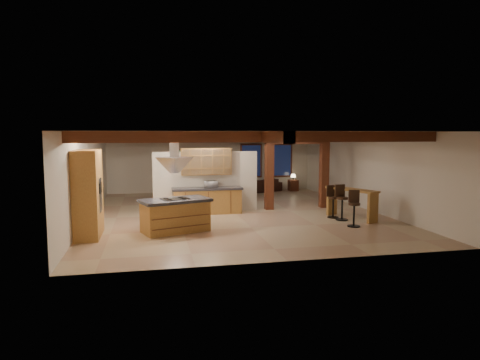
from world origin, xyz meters
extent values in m
plane|color=tan|center=(0.00, 0.00, 0.00)|extent=(12.00, 12.00, 0.00)
plane|color=beige|center=(0.00, 6.00, 1.45)|extent=(10.00, 0.00, 10.00)
plane|color=beige|center=(0.00, -6.00, 1.45)|extent=(10.00, 0.00, 10.00)
plane|color=beige|center=(-5.00, 0.00, 1.45)|extent=(0.00, 12.00, 12.00)
plane|color=beige|center=(5.00, 0.00, 1.45)|extent=(0.00, 12.00, 12.00)
plane|color=#3E2513|center=(0.00, 0.00, 2.90)|extent=(12.00, 12.00, 0.00)
cube|color=#441C11|center=(0.00, -4.00, 2.76)|extent=(10.00, 0.25, 0.28)
cube|color=#441C11|center=(0.00, -1.30, 2.76)|extent=(10.00, 0.25, 0.28)
cube|color=#441C11|center=(0.00, 1.30, 2.76)|extent=(10.00, 0.25, 0.28)
cube|color=#441C11|center=(0.00, 4.00, 2.76)|extent=(10.00, 0.25, 0.28)
cube|color=#441C11|center=(0.00, 0.00, 2.76)|extent=(0.28, 12.00, 0.28)
cube|color=#441C11|center=(1.40, 0.50, 1.45)|extent=(0.30, 0.30, 2.90)
cube|color=#441C11|center=(3.60, 0.50, 1.45)|extent=(0.30, 0.30, 2.90)
cube|color=#441C11|center=(2.50, 0.50, 2.60)|extent=(2.50, 0.28, 0.28)
cube|color=beige|center=(-1.00, 0.50, 1.10)|extent=(3.80, 0.18, 2.20)
cube|color=#A77D35|center=(-4.67, -2.60, 1.20)|extent=(0.64, 1.60, 2.40)
cube|color=silver|center=(-4.37, -2.60, 1.15)|extent=(0.06, 0.62, 0.95)
cube|color=black|center=(-4.33, -2.60, 1.35)|extent=(0.01, 0.50, 0.28)
cube|color=#A77D35|center=(-1.00, 0.11, 0.43)|extent=(2.40, 0.60, 0.86)
cube|color=black|center=(-1.00, 0.11, 0.90)|extent=(2.50, 0.66, 0.08)
cube|color=#A77D35|center=(-1.00, 0.32, 1.85)|extent=(1.80, 0.34, 0.95)
cube|color=silver|center=(-1.00, 0.14, 1.85)|extent=(1.74, 0.02, 0.90)
pyramid|color=silver|center=(-2.29, -2.53, 1.73)|extent=(1.10, 1.10, 0.45)
cube|color=silver|center=(-2.29, -2.53, 2.54)|extent=(0.26, 0.22, 0.73)
cube|color=#441C11|center=(2.00, 5.94, 1.50)|extent=(1.10, 0.05, 1.70)
cube|color=black|center=(2.00, 5.91, 1.50)|extent=(0.95, 0.02, 1.55)
cube|color=#441C11|center=(3.60, 5.94, 1.50)|extent=(1.10, 0.05, 1.70)
cube|color=black|center=(3.60, 5.91, 1.50)|extent=(0.95, 0.02, 1.55)
cube|color=#441C11|center=(-1.50, 5.94, 1.70)|extent=(0.65, 0.04, 0.85)
cube|color=#26592A|center=(-1.50, 5.92, 1.70)|extent=(0.55, 0.01, 0.75)
cylinder|color=silver|center=(-2.60, -2.80, 2.87)|extent=(0.16, 0.16, 0.03)
cylinder|color=silver|center=(-1.00, -0.50, 2.87)|extent=(0.16, 0.16, 0.03)
cylinder|color=silver|center=(-4.00, -2.50, 2.87)|extent=(0.16, 0.16, 0.03)
cube|color=#A77D35|center=(-2.29, -2.53, 0.44)|extent=(2.04, 1.46, 0.88)
cube|color=black|center=(-2.29, -2.53, 0.92)|extent=(2.20, 1.62, 0.08)
cube|color=black|center=(-2.29, -2.53, 0.97)|extent=(0.89, 0.73, 0.02)
imported|color=#391E0E|center=(-0.01, 3.27, 0.35)|extent=(2.25, 1.77, 0.70)
imported|color=black|center=(2.35, 5.35, 0.31)|extent=(2.29, 1.64, 0.62)
imported|color=#AFAEB3|center=(-0.87, 0.11, 1.06)|extent=(0.50, 0.41, 0.24)
cube|color=#A77D35|center=(3.60, -1.82, 0.99)|extent=(1.20, 1.97, 0.06)
cube|color=#A77D35|center=(3.94, -2.63, 0.48)|extent=(0.44, 0.26, 0.97)
cube|color=#A77D35|center=(3.26, -1.02, 0.48)|extent=(0.44, 0.26, 0.97)
cube|color=#441C11|center=(4.04, 5.38, 0.27)|extent=(0.45, 0.45, 0.55)
cylinder|color=black|center=(4.04, 5.38, 0.62)|extent=(0.05, 0.05, 0.14)
cone|color=beige|center=(4.04, 5.38, 0.76)|extent=(0.25, 0.25, 0.16)
cylinder|color=black|center=(3.12, -2.99, 0.70)|extent=(0.35, 0.35, 0.07)
cube|color=black|center=(3.18, -2.84, 0.93)|extent=(0.32, 0.16, 0.39)
cylinder|color=black|center=(3.12, -2.99, 0.35)|extent=(0.06, 0.06, 0.68)
cylinder|color=black|center=(3.12, -2.99, 0.02)|extent=(0.39, 0.39, 0.03)
cylinder|color=black|center=(3.20, -1.99, 0.73)|extent=(0.37, 0.37, 0.07)
cube|color=black|center=(3.19, -1.81, 0.97)|extent=(0.35, 0.06, 0.41)
cylinder|color=black|center=(3.20, -1.99, 0.37)|extent=(0.06, 0.06, 0.71)
cylinder|color=black|center=(3.20, -1.99, 0.02)|extent=(0.41, 0.41, 0.03)
cylinder|color=black|center=(3.08, -1.54, 0.69)|extent=(0.34, 0.34, 0.07)
cube|color=black|center=(3.04, -1.38, 0.91)|extent=(0.32, 0.12, 0.38)
cylinder|color=black|center=(3.08, -1.54, 0.34)|extent=(0.06, 0.06, 0.67)
cylinder|color=black|center=(3.08, -1.54, 0.02)|extent=(0.38, 0.38, 0.03)
cube|color=#441C11|center=(-0.61, 2.42, 0.47)|extent=(0.51, 0.51, 0.06)
cube|color=#441C11|center=(-0.64, 2.64, 0.86)|extent=(0.44, 0.13, 0.79)
cylinder|color=#441C11|center=(-0.75, 2.22, 0.22)|extent=(0.05, 0.05, 0.44)
cylinder|color=#441C11|center=(-0.40, 2.28, 0.22)|extent=(0.05, 0.05, 0.44)
cylinder|color=#441C11|center=(-0.81, 2.57, 0.22)|extent=(0.05, 0.05, 0.44)
cylinder|color=#441C11|center=(-0.46, 2.63, 0.22)|extent=(0.05, 0.05, 0.44)
cube|color=#441C11|center=(-0.86, 3.87, 0.47)|extent=(0.51, 0.51, 0.06)
cube|color=#441C11|center=(-0.82, 3.65, 0.86)|extent=(0.44, 0.13, 0.79)
cylinder|color=#441C11|center=(-0.71, 4.07, 0.22)|extent=(0.05, 0.05, 0.44)
cylinder|color=#441C11|center=(-1.06, 4.01, 0.22)|extent=(0.05, 0.05, 0.44)
cylinder|color=#441C11|center=(-0.65, 3.72, 0.22)|extent=(0.05, 0.05, 0.44)
cylinder|color=#441C11|center=(-1.00, 3.66, 0.22)|extent=(0.05, 0.05, 0.44)
cube|color=#441C11|center=(0.12, 2.55, 0.47)|extent=(0.51, 0.51, 0.06)
cube|color=#441C11|center=(0.08, 2.77, 0.86)|extent=(0.44, 0.13, 0.79)
cylinder|color=#441C11|center=(-0.03, 2.34, 0.22)|extent=(0.05, 0.05, 0.44)
cylinder|color=#441C11|center=(0.32, 2.40, 0.22)|extent=(0.05, 0.05, 0.44)
cylinder|color=#441C11|center=(-0.09, 2.69, 0.22)|extent=(0.05, 0.05, 0.44)
cylinder|color=#441C11|center=(0.26, 2.75, 0.22)|extent=(0.05, 0.05, 0.44)
cube|color=#441C11|center=(-0.13, 3.99, 0.47)|extent=(0.51, 0.51, 0.06)
cube|color=#441C11|center=(-0.10, 3.78, 0.86)|extent=(0.44, 0.13, 0.79)
cylinder|color=#441C11|center=(0.01, 4.20, 0.22)|extent=(0.05, 0.05, 0.44)
cylinder|color=#441C11|center=(-0.34, 4.14, 0.22)|extent=(0.05, 0.05, 0.44)
cylinder|color=#441C11|center=(0.07, 3.85, 0.22)|extent=(0.05, 0.05, 0.44)
cylinder|color=#441C11|center=(-0.28, 3.79, 0.22)|extent=(0.05, 0.05, 0.44)
cube|color=#441C11|center=(0.84, 2.67, 0.47)|extent=(0.51, 0.51, 0.06)
cube|color=#441C11|center=(0.80, 2.89, 0.86)|extent=(0.44, 0.13, 0.79)
cylinder|color=#441C11|center=(0.69, 2.47, 0.22)|extent=(0.05, 0.05, 0.44)
cylinder|color=#441C11|center=(1.05, 2.53, 0.22)|extent=(0.05, 0.05, 0.44)
cylinder|color=#441C11|center=(0.63, 2.82, 0.22)|extent=(0.05, 0.05, 0.44)
cylinder|color=#441C11|center=(0.99, 2.88, 0.22)|extent=(0.05, 0.05, 0.44)
cube|color=#441C11|center=(0.59, 4.12, 0.47)|extent=(0.51, 0.51, 0.06)
cube|color=#441C11|center=(0.63, 3.90, 0.86)|extent=(0.44, 0.13, 0.79)
cylinder|color=#441C11|center=(0.73, 4.33, 0.22)|extent=(0.05, 0.05, 0.44)
cylinder|color=#441C11|center=(0.38, 4.26, 0.22)|extent=(0.05, 0.05, 0.44)
cylinder|color=#441C11|center=(0.79, 3.97, 0.22)|extent=(0.05, 0.05, 0.44)
cylinder|color=#441C11|center=(0.44, 3.91, 0.22)|extent=(0.05, 0.05, 0.44)
camera|label=1|loc=(-2.98, -14.90, 2.84)|focal=32.00mm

